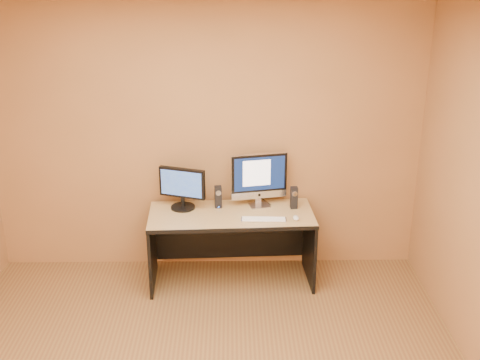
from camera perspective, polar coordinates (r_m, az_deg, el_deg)
The scene contains 11 objects.
walls at distance 3.71m, azimuth -4.31°, elevation -4.79°, with size 4.00×4.00×2.60m, color #9C6B3F, non-canonical shape.
ceiling at distance 3.36m, azimuth -4.93°, elevation 15.63°, with size 4.00×4.00×0.00m, color white.
desk at distance 5.58m, azimuth -0.81°, elevation -6.43°, with size 1.48×0.65×0.69m, color tan, non-canonical shape.
imac at distance 5.51m, azimuth 1.88°, elevation -0.01°, with size 0.53×0.19×0.51m, color #B9B9BE, non-canonical shape.
second_monitor at distance 5.50m, azimuth -5.49°, elevation -0.81°, with size 0.45×0.22×0.39m, color black, non-canonical shape.
speaker_left at distance 5.53m, azimuth -2.08°, elevation -1.61°, with size 0.06×0.07×0.20m, color black, non-canonical shape.
speaker_right at distance 5.54m, azimuth 5.14°, elevation -1.68°, with size 0.06×0.07×0.20m, color black, non-canonical shape.
keyboard at distance 5.30m, azimuth 2.26°, elevation -3.75°, with size 0.40×0.11×0.02m, color silver.
mouse at distance 5.33m, azimuth 5.33°, elevation -3.59°, with size 0.05×0.09×0.03m, color silver.
cable_a at distance 5.70m, azimuth 2.42°, elevation -2.01°, with size 0.01×0.01×0.20m, color black.
cable_b at distance 5.70m, azimuth 1.44°, elevation -1.99°, with size 0.01×0.01×0.17m, color black.
Camera 1 is at (0.23, -3.34, 2.90)m, focal length 45.00 mm.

